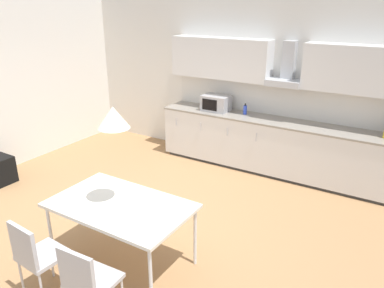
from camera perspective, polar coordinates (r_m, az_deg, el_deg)
The scene contains 11 objects.
ground_plane at distance 5.24m, azimuth -7.03°, elevation -11.44°, with size 9.41×8.09×0.02m, color #9E754C.
wall_back at distance 6.91m, azimuth 6.80°, elevation 9.61°, with size 7.52×0.10×2.89m, color silver.
kitchen_counter at distance 6.52m, azimuth 12.83°, elevation -0.41°, with size 4.24×0.65×0.93m.
backsplash_tile at distance 6.57m, azimuth 14.20°, elevation 6.32°, with size 4.22×0.02×0.53m, color silver.
upper_wall_cabinets at distance 6.30m, azimuth 14.27°, elevation 11.72°, with size 4.22×0.40×0.70m.
microwave at distance 6.78m, azimuth 3.67°, elevation 6.25°, with size 0.48×0.35×0.28m.
bottle_blue at distance 6.61m, azimuth 8.10°, elevation 5.19°, with size 0.06×0.06×0.19m.
dining_table at distance 4.14m, azimuth -10.86°, elevation -9.50°, with size 1.52×0.92×0.75m.
chair_near_right at distance 3.56m, azimuth -15.79°, elevation -19.18°, with size 0.42×0.42×0.87m.
chair_near_left at distance 4.02m, azimuth -22.83°, elevation -15.02°, with size 0.43×0.43×0.87m.
pendant_lamp at distance 3.74m, azimuth -11.90°, elevation 3.99°, with size 0.32×0.32×0.22m, color silver.
Camera 1 is at (2.84, -3.42, 2.78)m, focal length 35.00 mm.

